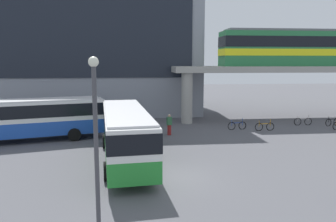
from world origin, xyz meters
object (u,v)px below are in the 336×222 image
bus_main (126,130)px  bicycle_black (332,122)px  bicycle_orange (265,127)px  pedestrian_walking_across (169,125)px  bus_secondary (31,115)px  station_building (87,45)px  bicycle_blue (237,126)px  train (331,48)px  bicycle_silver (303,121)px

bus_main → bicycle_black: bearing=26.2°
bicycle_orange → pedestrian_walking_across: size_ratio=1.02×
bus_main → bicycle_black: 21.68m
bus_main → pedestrian_walking_across: size_ratio=6.41×
bicycle_black → bicycle_orange: 7.51m
bus_secondary → bicycle_black: bus_secondary is taller
bicycle_black → pedestrian_walking_across: (-15.97, -2.41, 0.47)m
station_building → bus_secondary: station_building is taller
station_building → bicycle_blue: (15.04, -14.59, -7.78)m
train → bicycle_black: (-2.35, -4.99, -7.20)m
bicycle_black → bicycle_orange: (-7.35, -1.53, 0.00)m
bicycle_black → bicycle_orange: size_ratio=0.97×
bus_main → bicycle_orange: (12.05, 8.00, -1.63)m
station_building → bus_secondary: 18.31m
bicycle_orange → bus_secondary: bearing=-174.6°
bus_secondary → bicycle_blue: bearing=8.4°
train → bicycle_blue: (-12.00, -5.82, -7.20)m
station_building → bicycle_blue: bearing=-44.1°
pedestrian_walking_across → bicycle_silver: bearing=12.6°
station_building → train: size_ratio=1.11×
bicycle_black → pedestrian_walking_across: size_ratio=0.99×
train → pedestrian_walking_across: size_ratio=13.75×
bus_main → bicycle_black: size_ratio=6.50×
station_building → bicycle_silver: bearing=-30.9°
bicycle_silver → train: bearing=41.4°
bus_main → bicycle_orange: bearing=33.6°
bus_secondary → bicycle_blue: size_ratio=6.35×
station_building → bicycle_black: station_building is taller
train → bicycle_blue: size_ratio=13.53×
bus_main → pedestrian_walking_across: 7.99m
train → bicycle_blue: train is taller
bicycle_orange → bicycle_silver: 5.12m
bus_main → pedestrian_walking_across: bus_main is taller
bicycle_blue → bicycle_orange: 2.40m
train → bicycle_blue: 15.16m
bus_main → bicycle_orange: bus_main is taller
bus_secondary → bicycle_orange: (19.44, 1.83, -1.63)m
bus_secondary → bicycle_black: bearing=7.2°
bus_secondary → bicycle_silver: (24.12, 3.92, -1.63)m
bicycle_blue → bus_main: bearing=-138.3°
bicycle_black → train: bearing=64.8°
bus_main → pedestrian_walking_across: (3.43, 7.12, -1.16)m
train → bus_main: size_ratio=2.15×
bus_secondary → station_building: bearing=83.0°
bus_secondary → bicycle_silver: bus_secondary is taller
train → pedestrian_walking_across: bearing=-158.0°
bus_main → bus_secondary: same height
bus_secondary → bicycle_blue: 17.41m
pedestrian_walking_across → bus_secondary: bearing=-175.0°
bicycle_blue → bicycle_orange: (2.30, -0.70, 0.00)m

